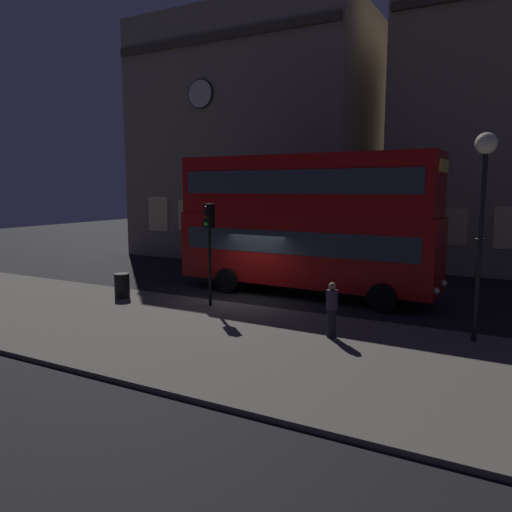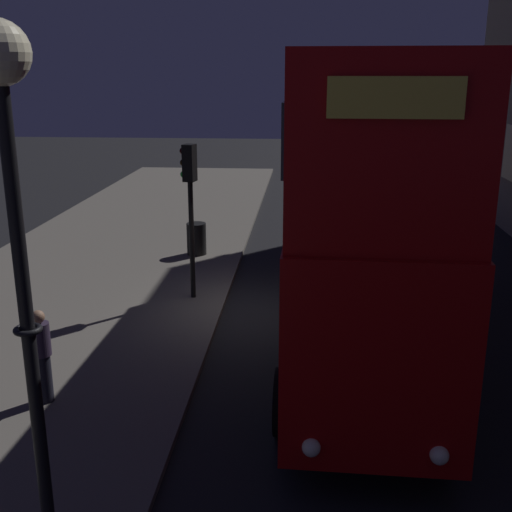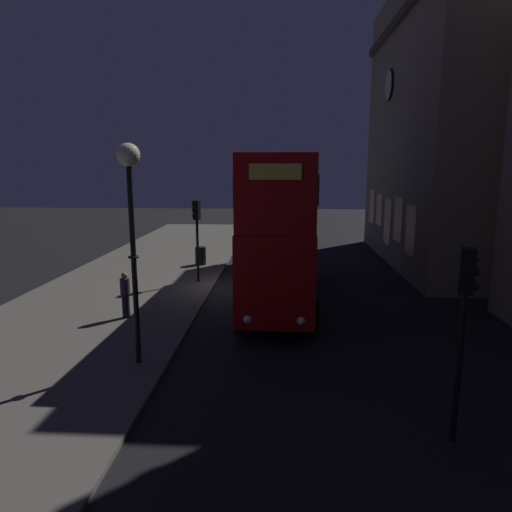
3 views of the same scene
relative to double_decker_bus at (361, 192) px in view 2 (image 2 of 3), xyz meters
name	(u,v)px [view 2 (image 2 of 3)]	position (x,y,z in m)	size (l,w,h in m)	color
ground_plane	(256,312)	(-1.52, -2.18, -3.15)	(80.00, 80.00, 0.00)	black
sidewalk_slab	(66,304)	(-1.52, -6.75, -3.09)	(44.00, 7.59, 0.12)	#5B564F
double_decker_bus	(361,192)	(0.00, 0.00, 0.00)	(10.83, 2.96, 5.66)	#9E0C0C
traffic_light_near_kerb	(190,189)	(-2.08, -3.77, -0.36)	(0.36, 0.39, 3.70)	black
street_lamp	(10,170)	(6.77, -3.74, 1.40)	(0.58, 0.58, 5.72)	black
pedestrian	(42,355)	(3.13, -5.32, -2.19)	(0.33, 0.33, 1.61)	black
litter_bin	(197,239)	(-5.83, -4.31, -2.55)	(0.58, 0.58, 0.95)	black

